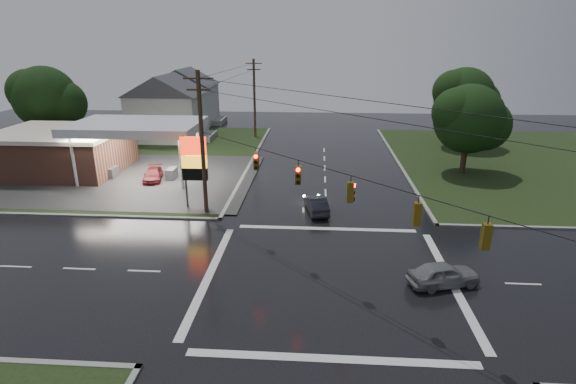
# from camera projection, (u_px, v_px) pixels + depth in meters

# --- Properties ---
(ground) EXTENTS (120.00, 120.00, 0.00)m
(ground) POSITION_uv_depth(u_px,v_px,m) (329.00, 277.00, 26.11)
(ground) COLOR black
(ground) RESTS_ON ground
(grass_nw) EXTENTS (36.00, 36.00, 0.08)m
(grass_nw) POSITION_uv_depth(u_px,v_px,m) (101.00, 156.00, 52.26)
(grass_nw) COLOR black
(grass_nw) RESTS_ON ground
(grass_ne) EXTENTS (36.00, 36.00, 0.08)m
(grass_ne) POSITION_uv_depth(u_px,v_px,m) (563.00, 164.00, 48.94)
(grass_ne) COLOR black
(grass_ne) RESTS_ON ground
(gas_station) EXTENTS (26.20, 18.00, 5.60)m
(gas_station) POSITION_uv_depth(u_px,v_px,m) (72.00, 148.00, 45.47)
(gas_station) COLOR #2D2D2D
(gas_station) RESTS_ON ground
(pylon_sign) EXTENTS (2.00, 0.35, 6.00)m
(pylon_sign) POSITION_uv_depth(u_px,v_px,m) (194.00, 160.00, 35.36)
(pylon_sign) COLOR #59595E
(pylon_sign) RESTS_ON ground
(utility_pole_nw) EXTENTS (2.20, 0.32, 11.00)m
(utility_pole_nw) POSITION_uv_depth(u_px,v_px,m) (202.00, 142.00, 33.79)
(utility_pole_nw) COLOR #382619
(utility_pole_nw) RESTS_ON ground
(utility_pole_n) EXTENTS (2.20, 0.32, 10.50)m
(utility_pole_n) POSITION_uv_depth(u_px,v_px,m) (254.00, 97.00, 60.73)
(utility_pole_n) COLOR #382619
(utility_pole_n) RESTS_ON ground
(traffic_signals) EXTENTS (26.87, 26.87, 1.47)m
(traffic_signals) POSITION_uv_depth(u_px,v_px,m) (332.00, 171.00, 23.96)
(traffic_signals) COLOR black
(traffic_signals) RESTS_ON ground
(house_near) EXTENTS (11.05, 8.48, 8.60)m
(house_near) POSITION_uv_depth(u_px,v_px,m) (168.00, 106.00, 59.93)
(house_near) COLOR silver
(house_near) RESTS_ON ground
(house_far) EXTENTS (11.05, 8.48, 8.60)m
(house_far) POSITION_uv_depth(u_px,v_px,m) (186.00, 95.00, 71.30)
(house_far) COLOR silver
(house_far) RESTS_ON ground
(tree_nw_behind) EXTENTS (8.93, 7.60, 10.00)m
(tree_nw_behind) POSITION_uv_depth(u_px,v_px,m) (47.00, 98.00, 54.51)
(tree_nw_behind) COLOR black
(tree_nw_behind) RESTS_ON ground
(tree_ne_near) EXTENTS (7.99, 6.80, 8.98)m
(tree_ne_near) POSITION_uv_depth(u_px,v_px,m) (470.00, 119.00, 44.11)
(tree_ne_near) COLOR black
(tree_ne_near) RESTS_ON ground
(tree_ne_far) EXTENTS (8.46, 7.20, 9.80)m
(tree_ne_far) POSITION_uv_depth(u_px,v_px,m) (465.00, 97.00, 55.02)
(tree_ne_far) COLOR black
(tree_ne_far) RESTS_ON ground
(car_north) EXTENTS (2.17, 4.20, 1.32)m
(car_north) POSITION_uv_depth(u_px,v_px,m) (316.00, 204.00, 35.56)
(car_north) COLOR black
(car_north) RESTS_ON ground
(car_crossing) EXTENTS (4.33, 2.69, 1.37)m
(car_crossing) POSITION_uv_depth(u_px,v_px,m) (444.00, 274.00, 25.08)
(car_crossing) COLOR gray
(car_crossing) RESTS_ON ground
(car_pump) EXTENTS (2.49, 4.31, 1.17)m
(car_pump) POSITION_uv_depth(u_px,v_px,m) (153.00, 175.00, 43.42)
(car_pump) COLOR maroon
(car_pump) RESTS_ON ground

